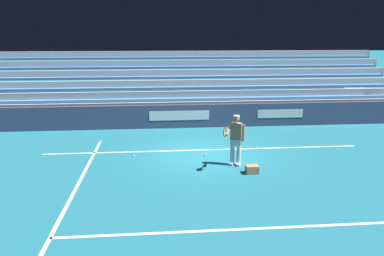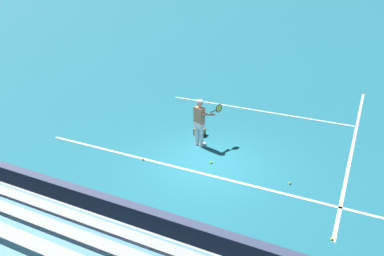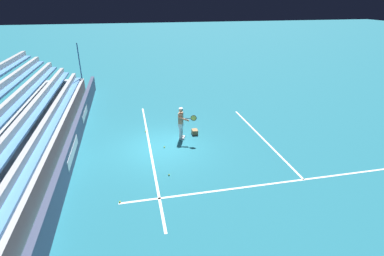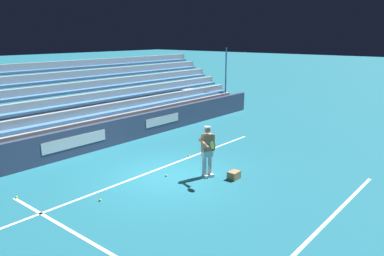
{
  "view_description": "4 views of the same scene",
  "coord_description": "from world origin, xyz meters",
  "px_view_note": "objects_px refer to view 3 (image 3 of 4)",
  "views": [
    {
      "loc": [
        1.67,
        13.06,
        4.35
      ],
      "look_at": [
        0.51,
        0.13,
        1.04
      ],
      "focal_mm": 35.0,
      "sensor_mm": 36.0,
      "label": 1
    },
    {
      "loc": [
        4.15,
        -9.69,
        6.02
      ],
      "look_at": [
        -0.69,
        0.28,
        1.1
      ],
      "focal_mm": 35.0,
      "sensor_mm": 36.0,
      "label": 2
    },
    {
      "loc": [
        13.4,
        -1.24,
        6.94
      ],
      "look_at": [
        0.53,
        1.53,
        1.17
      ],
      "focal_mm": 28.0,
      "sensor_mm": 36.0,
      "label": 3
    },
    {
      "loc": [
        8.49,
        8.39,
        4.6
      ],
      "look_at": [
        -1.54,
        0.01,
        1.34
      ],
      "focal_mm": 35.0,
      "sensor_mm": 36.0,
      "label": 4
    }
  ],
  "objects_px": {
    "tennis_ball_toward_net": "(169,175)",
    "tennis_ball_far_left": "(120,202)",
    "ball_box_cardboard": "(195,132)",
    "tennis_player": "(181,123)",
    "tennis_ball_near_player": "(164,147)",
    "tennis_ball_by_box": "(146,131)"
  },
  "relations": [
    {
      "from": "tennis_ball_toward_net",
      "to": "tennis_ball_far_left",
      "type": "bearing_deg",
      "value": -54.69
    },
    {
      "from": "tennis_ball_near_player",
      "to": "ball_box_cardboard",
      "type": "bearing_deg",
      "value": 124.58
    },
    {
      "from": "tennis_player",
      "to": "tennis_ball_by_box",
      "type": "distance_m",
      "value": 2.37
    },
    {
      "from": "tennis_ball_far_left",
      "to": "tennis_ball_toward_net",
      "type": "bearing_deg",
      "value": 125.31
    },
    {
      "from": "ball_box_cardboard",
      "to": "tennis_ball_toward_net",
      "type": "bearing_deg",
      "value": -27.17
    },
    {
      "from": "ball_box_cardboard",
      "to": "tennis_ball_near_player",
      "type": "xyz_separation_m",
      "value": [
        1.28,
        -1.85,
        -0.1
      ]
    },
    {
      "from": "ball_box_cardboard",
      "to": "tennis_ball_far_left",
      "type": "distance_m",
      "value": 6.65
    },
    {
      "from": "tennis_player",
      "to": "tennis_ball_toward_net",
      "type": "bearing_deg",
      "value": -18.64
    },
    {
      "from": "tennis_player",
      "to": "tennis_ball_near_player",
      "type": "height_order",
      "value": "tennis_player"
    },
    {
      "from": "ball_box_cardboard",
      "to": "tennis_ball_by_box",
      "type": "relative_size",
      "value": 6.06
    },
    {
      "from": "ball_box_cardboard",
      "to": "tennis_ball_toward_net",
      "type": "xyz_separation_m",
      "value": [
        3.87,
        -1.98,
        -0.1
      ]
    },
    {
      "from": "tennis_player",
      "to": "tennis_ball_far_left",
      "type": "height_order",
      "value": "tennis_player"
    },
    {
      "from": "tennis_ball_far_left",
      "to": "tennis_ball_near_player",
      "type": "relative_size",
      "value": 1.0
    },
    {
      "from": "ball_box_cardboard",
      "to": "tennis_ball_toward_net",
      "type": "relative_size",
      "value": 6.06
    },
    {
      "from": "tennis_ball_near_player",
      "to": "tennis_ball_far_left",
      "type": "bearing_deg",
      "value": -28.2
    },
    {
      "from": "ball_box_cardboard",
      "to": "tennis_ball_far_left",
      "type": "bearing_deg",
      "value": -37.11
    },
    {
      "from": "tennis_player",
      "to": "tennis_ball_near_player",
      "type": "bearing_deg",
      "value": -49.47
    },
    {
      "from": "tennis_player",
      "to": "tennis_ball_far_left",
      "type": "distance_m",
      "value": 5.93
    },
    {
      "from": "tennis_player",
      "to": "tennis_ball_near_player",
      "type": "distance_m",
      "value": 1.62
    },
    {
      "from": "ball_box_cardboard",
      "to": "tennis_ball_by_box",
      "type": "height_order",
      "value": "ball_box_cardboard"
    },
    {
      "from": "ball_box_cardboard",
      "to": "tennis_ball_near_player",
      "type": "height_order",
      "value": "ball_box_cardboard"
    },
    {
      "from": "tennis_player",
      "to": "tennis_ball_toward_net",
      "type": "xyz_separation_m",
      "value": [
        3.48,
        -1.17,
        -0.86
      ]
    }
  ]
}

